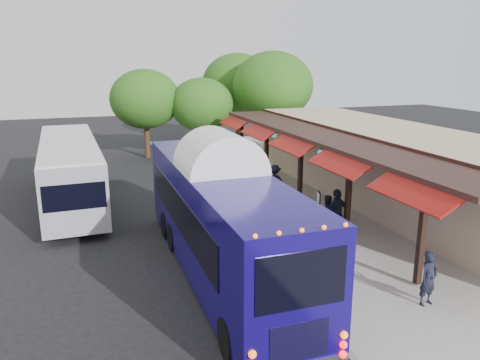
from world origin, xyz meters
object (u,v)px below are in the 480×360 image
object	(u,v)px
city_bus	(70,169)
ped_c	(337,214)
ped_b	(326,215)
ped_a	(429,279)
ped_d	(275,181)
sign_board	(319,199)
coach_bus	(220,215)

from	to	relation	value
city_bus	ped_c	distance (m)	12.76
ped_b	ped_a	bearing A→B (deg)	95.43
ped_a	city_bus	bearing A→B (deg)	114.93
ped_d	sign_board	world-z (taller)	ped_d
ped_b	ped_c	world-z (taller)	ped_c
city_bus	ped_b	distance (m)	12.33
ped_a	sign_board	world-z (taller)	ped_a
city_bus	ped_c	world-z (taller)	city_bus
coach_bus	ped_a	world-z (taller)	coach_bus
ped_d	sign_board	bearing A→B (deg)	126.40
coach_bus	sign_board	xyz separation A→B (m)	(5.58, 3.78, -1.12)
coach_bus	city_bus	distance (m)	10.68
ped_c	city_bus	bearing A→B (deg)	-55.13
ped_b	sign_board	bearing A→B (deg)	-106.67
ped_a	ped_b	bearing A→B (deg)	81.23
coach_bus	ped_d	size ratio (longest dim) A/B	7.15
city_bus	ped_b	size ratio (longest dim) A/B	7.16
coach_bus	ped_c	distance (m)	5.04
ped_d	city_bus	bearing A→B (deg)	7.06
ped_d	sign_board	size ratio (longest dim) A/B	1.54
city_bus	ped_a	xyz separation A→B (m)	(9.29, -13.71, -0.77)
ped_b	ped_c	size ratio (longest dim) A/B	0.82
ped_b	ped_d	size ratio (longest dim) A/B	0.99
coach_bus	city_bus	world-z (taller)	coach_bus
sign_board	ped_d	bearing A→B (deg)	118.34
city_bus	ped_b	bearing A→B (deg)	-43.21
ped_a	ped_d	world-z (taller)	ped_d
ped_b	city_bus	bearing A→B (deg)	-36.25
ped_a	ped_c	xyz separation A→B (m)	(0.12, 5.11, 0.20)
city_bus	ped_d	distance (m)	9.83
ped_a	ped_d	bearing A→B (deg)	80.18
coach_bus	city_bus	bearing A→B (deg)	115.51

